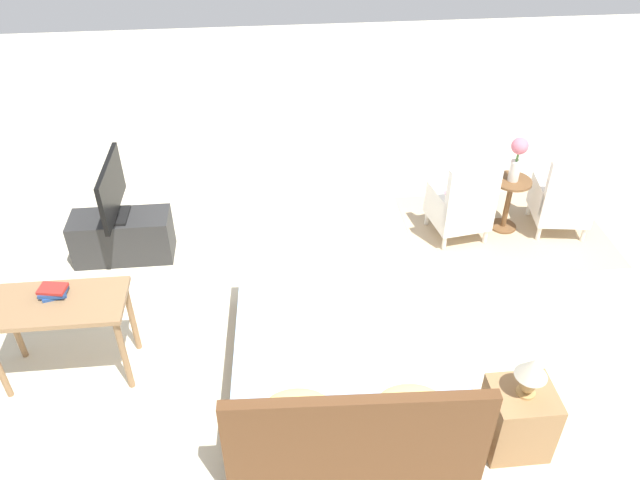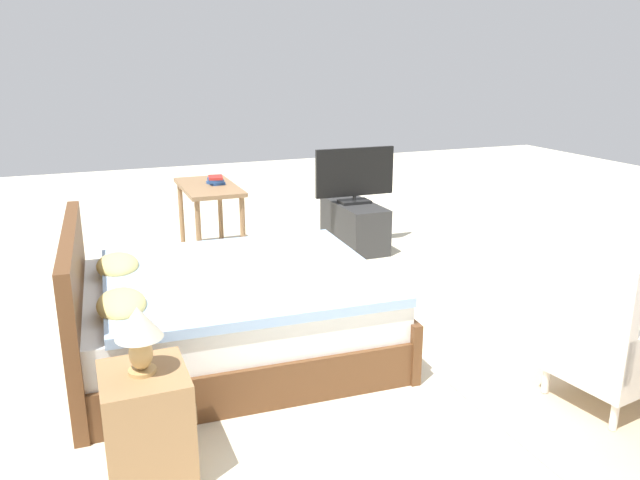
# 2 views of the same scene
# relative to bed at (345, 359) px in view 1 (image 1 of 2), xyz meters

# --- Properties ---
(ground_plane) EXTENTS (16.00, 16.00, 0.00)m
(ground_plane) POSITION_rel_bed_xyz_m (-0.13, -1.06, -0.30)
(ground_plane) COLOR beige
(floor_rug) EXTENTS (2.10, 1.50, 0.01)m
(floor_rug) POSITION_rel_bed_xyz_m (-1.99, -1.93, -0.29)
(floor_rug) COLOR tan
(floor_rug) RESTS_ON ground_plane
(bed) EXTENTS (1.79, 2.10, 0.96)m
(bed) POSITION_rel_bed_xyz_m (0.00, 0.00, 0.00)
(bed) COLOR brown
(bed) RESTS_ON ground_plane
(armchair_by_window_left) EXTENTS (0.61, 0.61, 0.92)m
(armchair_by_window_left) POSITION_rel_bed_xyz_m (-2.53, -1.87, 0.08)
(armchair_by_window_left) COLOR white
(armchair_by_window_left) RESTS_ON floor_rug
(armchair_by_window_right) EXTENTS (0.62, 0.62, 0.92)m
(armchair_by_window_right) POSITION_rel_bed_xyz_m (-1.45, -1.87, 0.08)
(armchair_by_window_right) COLOR white
(armchair_by_window_right) RESTS_ON floor_rug
(side_table) EXTENTS (0.40, 0.40, 0.59)m
(side_table) POSITION_rel_bed_xyz_m (-1.99, -1.99, 0.07)
(side_table) COLOR brown
(side_table) RESTS_ON ground_plane
(flower_vase) EXTENTS (0.17, 0.17, 0.48)m
(flower_vase) POSITION_rel_bed_xyz_m (-1.99, -1.99, 0.59)
(flower_vase) COLOR silver
(flower_vase) RESTS_ON side_table
(nightstand) EXTENTS (0.44, 0.41, 0.55)m
(nightstand) POSITION_rel_bed_xyz_m (-1.15, 0.65, -0.02)
(nightstand) COLOR #997047
(nightstand) RESTS_ON ground_plane
(table_lamp) EXTENTS (0.22, 0.22, 0.33)m
(table_lamp) POSITION_rel_bed_xyz_m (-1.15, 0.65, 0.47)
(table_lamp) COLOR tan
(table_lamp) RESTS_ON nightstand
(tv_stand) EXTENTS (0.96, 0.40, 0.48)m
(tv_stand) POSITION_rel_bed_xyz_m (1.97, -1.88, -0.06)
(tv_stand) COLOR #2D2D2D
(tv_stand) RESTS_ON ground_plane
(tv_flatscreen) EXTENTS (0.21, 0.87, 0.58)m
(tv_flatscreen) POSITION_rel_bed_xyz_m (1.98, -1.88, 0.49)
(tv_flatscreen) COLOR black
(tv_flatscreen) RESTS_ON tv_stand
(vanity_desk) EXTENTS (1.04, 0.52, 0.75)m
(vanity_desk) POSITION_rel_bed_xyz_m (2.15, -0.37, 0.34)
(vanity_desk) COLOR #8E6B47
(vanity_desk) RESTS_ON ground_plane
(book_stack) EXTENTS (0.22, 0.17, 0.08)m
(book_stack) POSITION_rel_bed_xyz_m (2.17, -0.45, 0.49)
(book_stack) COLOR #284C8E
(book_stack) RESTS_ON vanity_desk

